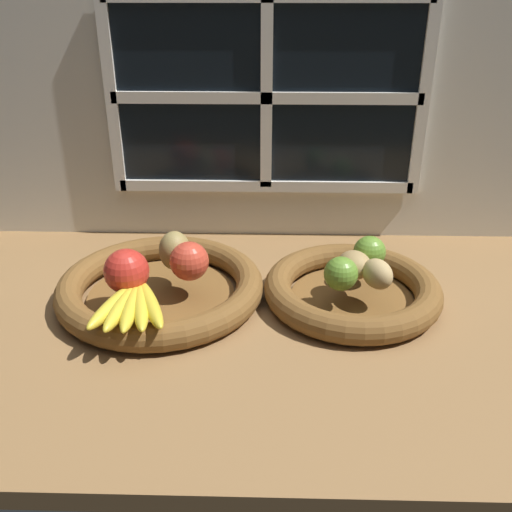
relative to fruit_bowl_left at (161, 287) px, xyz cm
name	(u,v)px	position (x,y,z in cm)	size (l,w,h in cm)	color
ground_plane	(264,304)	(18.86, 0.96, -3.79)	(140.00, 90.00, 3.00)	olive
back_wall	(266,111)	(18.86, 30.73, 25.60)	(140.00, 4.60, 55.00)	silver
fruit_bowl_left	(161,287)	(0.00, 0.00, 0.00)	(37.69, 37.69, 4.94)	brown
fruit_bowl_right	(352,290)	(34.91, 0.00, 0.01)	(32.07, 32.07, 4.94)	brown
apple_red_right	(189,261)	(5.73, -1.31, 6.14)	(6.98, 6.98, 6.98)	#CC422D
apple_red_front	(126,271)	(-4.25, -6.02, 6.50)	(7.69, 7.69, 7.69)	red
pear_brown	(175,251)	(2.59, 2.51, 6.31)	(5.74, 6.29, 7.32)	olive
banana_bunch_front	(132,304)	(-2.09, -12.30, 3.96)	(13.40, 16.87, 2.61)	yellow
potato_small	(377,274)	(38.44, -3.53, 5.24)	(6.37, 4.55, 5.17)	tan
potato_large	(354,265)	(34.91, 0.00, 5.12)	(6.50, 5.83, 4.94)	#A38451
lime_near	(341,274)	(32.06, -4.27, 5.60)	(5.90, 5.90, 5.90)	olive
lime_far	(370,252)	(38.24, 4.27, 5.63)	(5.96, 5.96, 5.96)	olive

